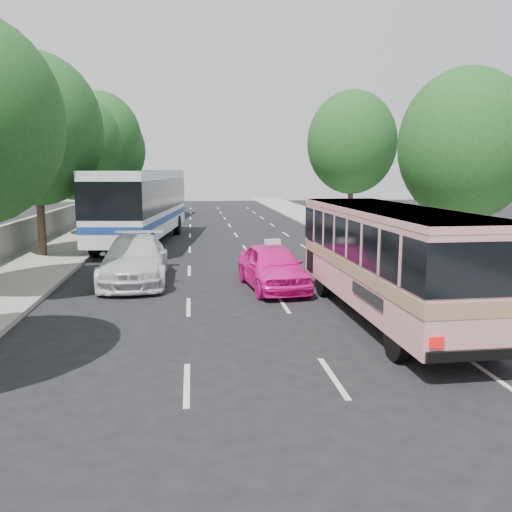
{
  "coord_description": "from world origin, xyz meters",
  "views": [
    {
      "loc": [
        -1.73,
        -12.02,
        4.11
      ],
      "look_at": [
        0.1,
        3.53,
        1.6
      ],
      "focal_mm": 38.0,
      "sensor_mm": 36.0,
      "label": 1
    }
  ],
  "objects": [
    {
      "name": "low_wall",
      "position": [
        -10.3,
        20.0,
        0.9
      ],
      "size": [
        0.3,
        90.0,
        1.5
      ],
      "primitive_type": "cube",
      "color": "#9E998E",
      "rests_on": "sidewalk_left"
    },
    {
      "name": "ground",
      "position": [
        0.0,
        0.0,
        0.0
      ],
      "size": [
        120.0,
        120.0,
        0.0
      ],
      "primitive_type": "plane",
      "color": "black",
      "rests_on": "ground"
    },
    {
      "name": "white_pickup",
      "position": [
        -3.87,
        8.0,
        0.83
      ],
      "size": [
        2.46,
        5.78,
        1.66
      ],
      "primitive_type": "imported",
      "rotation": [
        0.0,
        0.0,
        0.02
      ],
      "color": "silver",
      "rests_on": "ground"
    },
    {
      "name": "tree_left_d",
      "position": [
        -8.52,
        21.94,
        5.63
      ],
      "size": [
        5.52,
        5.52,
        8.6
      ],
      "color": "#38281E",
      "rests_on": "ground"
    },
    {
      "name": "tree_right_far",
      "position": [
        9.08,
        23.94,
        6.12
      ],
      "size": [
        6.0,
        6.0,
        9.35
      ],
      "color": "#38281E",
      "rests_on": "ground"
    },
    {
      "name": "tour_coach_rear",
      "position": [
        -4.57,
        34.21,
        2.03
      ],
      "size": [
        3.95,
        11.5,
        3.37
      ],
      "rotation": [
        0.0,
        0.0,
        -0.14
      ],
      "color": "white",
      "rests_on": "ground"
    },
    {
      "name": "tree_left_f",
      "position": [
        -8.62,
        37.94,
        6.0
      ],
      "size": [
        5.88,
        5.88,
        9.16
      ],
      "color": "#38281E",
      "rests_on": "ground"
    },
    {
      "name": "tree_right_near",
      "position": [
        8.78,
        7.94,
        5.2
      ],
      "size": [
        5.1,
        5.1,
        7.95
      ],
      "color": "#38281E",
      "rests_on": "ground"
    },
    {
      "name": "sidewalk_left",
      "position": [
        -8.5,
        20.0,
        0.07
      ],
      "size": [
        4.0,
        90.0,
        0.15
      ],
      "primitive_type": "cube",
      "color": "#9E998E",
      "rests_on": "ground"
    },
    {
      "name": "pink_bus",
      "position": [
        3.61,
        2.11,
        1.92
      ],
      "size": [
        2.67,
        9.72,
        3.08
      ],
      "rotation": [
        0.0,
        0.0,
        0.02
      ],
      "color": "pink",
      "rests_on": "ground"
    },
    {
      "name": "tour_coach_front",
      "position": [
        -4.5,
        18.65,
        2.44
      ],
      "size": [
        4.52,
        13.77,
        4.05
      ],
      "rotation": [
        0.0,
        0.0,
        -0.12
      ],
      "color": "white",
      "rests_on": "ground"
    },
    {
      "name": "pink_taxi",
      "position": [
        1.0,
        6.28,
        0.78
      ],
      "size": [
        2.32,
        4.73,
        1.55
      ],
      "primitive_type": "imported",
      "rotation": [
        0.0,
        0.0,
        0.11
      ],
      "color": "#FF16A5",
      "rests_on": "ground"
    },
    {
      "name": "tree_left_e",
      "position": [
        -8.42,
        29.94,
        6.43
      ],
      "size": [
        6.3,
        6.3,
        9.82
      ],
      "color": "#38281E",
      "rests_on": "ground"
    },
    {
      "name": "taxi_roof_sign",
      "position": [
        1.0,
        6.28,
        1.64
      ],
      "size": [
        0.57,
        0.24,
        0.18
      ],
      "primitive_type": "cube",
      "rotation": [
        0.0,
        0.0,
        0.11
      ],
      "color": "silver",
      "rests_on": "pink_taxi"
    },
    {
      "name": "sidewalk_right",
      "position": [
        8.5,
        20.0,
        0.06
      ],
      "size": [
        4.0,
        90.0,
        0.12
      ],
      "primitive_type": "cube",
      "color": "#9E998E",
      "rests_on": "ground"
    },
    {
      "name": "tree_left_c",
      "position": [
        -8.62,
        13.94,
        6.12
      ],
      "size": [
        6.0,
        6.0,
        9.35
      ],
      "color": "#38281E",
      "rests_on": "ground"
    }
  ]
}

